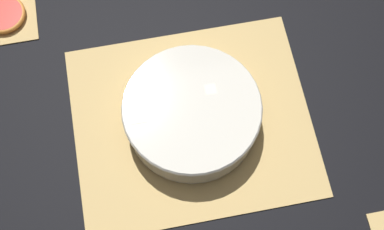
{
  "coord_description": "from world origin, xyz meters",
  "views": [
    {
      "loc": [
        0.07,
        0.36,
        0.98
      ],
      "look_at": [
        0.0,
        0.0,
        0.03
      ],
      "focal_mm": 50.0,
      "sensor_mm": 36.0,
      "label": 1
    }
  ],
  "objects": [
    {
      "name": "fruit_salad_bowl",
      "position": [
        0.0,
        -0.0,
        0.05
      ],
      "size": [
        0.26,
        0.26,
        0.07
      ],
      "color": "silver",
      "rests_on": "bamboo_mat_center"
    },
    {
      "name": "ground_plane",
      "position": [
        0.0,
        0.0,
        0.0
      ],
      "size": [
        6.0,
        6.0,
        0.0
      ],
      "primitive_type": "plane",
      "color": "black"
    },
    {
      "name": "coaster_mat_near_right",
      "position": [
        0.35,
        -0.3,
        0.0
      ],
      "size": [
        0.13,
        0.13,
        0.01
      ],
      "color": "tan",
      "rests_on": "ground_plane"
    },
    {
      "name": "bamboo_mat_center",
      "position": [
        -0.0,
        0.0,
        0.0
      ],
      "size": [
        0.46,
        0.39,
        0.01
      ],
      "color": "tan",
      "rests_on": "ground_plane"
    },
    {
      "name": "grapefruit_slice",
      "position": [
        0.35,
        -0.3,
        0.01
      ],
      "size": [
        0.09,
        0.09,
        0.01
      ],
      "color": "red",
      "rests_on": "coaster_mat_near_right"
    }
  ]
}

